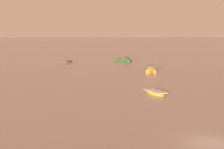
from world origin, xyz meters
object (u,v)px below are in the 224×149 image
object	(u,v)px
motorboat_moored_1	(151,71)
rowboat_moored_2	(155,93)
rowboat_moored_0	(68,62)
motorboat_moored_2	(125,60)

from	to	relation	value
motorboat_moored_1	rowboat_moored_2	bearing A→B (deg)	1.18
motorboat_moored_1	rowboat_moored_0	xyz separation A→B (m)	(-18.52, 25.13, -0.16)
motorboat_moored_1	motorboat_moored_2	xyz separation A→B (m)	(-2.64, 26.04, 0.01)
rowboat_moored_0	rowboat_moored_2	xyz separation A→B (m)	(14.56, -51.21, 0.02)
rowboat_moored_0	rowboat_moored_2	distance (m)	53.24
motorboat_moored_1	motorboat_moored_2	size ratio (longest dim) A/B	0.98
motorboat_moored_2	rowboat_moored_2	world-z (taller)	motorboat_moored_2
motorboat_moored_1	rowboat_moored_0	world-z (taller)	motorboat_moored_1
motorboat_moored_1	motorboat_moored_2	bearing A→B (deg)	-164.39
motorboat_moored_2	rowboat_moored_2	bearing A→B (deg)	-31.72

